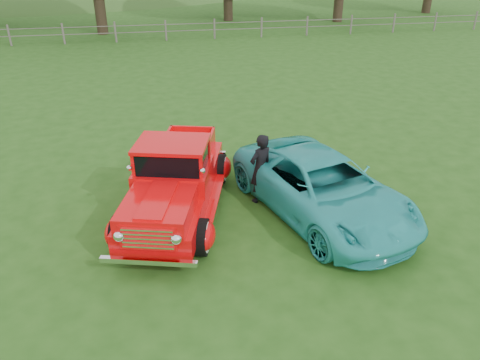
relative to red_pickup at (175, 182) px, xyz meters
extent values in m
plane|color=#214C14|center=(0.66, -1.51, -0.80)|extent=(140.00, 140.00, 0.00)
ellipsoid|color=#315A21|center=(-17.34, 56.49, -5.75)|extent=(84.00, 60.00, 18.00)
ellipsoid|color=#315A21|center=(20.66, 60.49, -4.65)|extent=(72.00, 52.00, 14.00)
cube|color=#675D57|center=(0.66, 20.49, -0.25)|extent=(48.00, 0.04, 0.04)
cube|color=#675D57|center=(0.66, 20.49, 0.15)|extent=(48.00, 0.04, 0.04)
cylinder|color=black|center=(-1.20, -1.24, -0.42)|extent=(0.43, 0.80, 0.76)
cylinder|color=black|center=(0.40, -1.68, -0.42)|extent=(0.43, 0.80, 0.76)
cylinder|color=black|center=(-0.38, 1.75, -0.42)|extent=(0.43, 0.80, 0.76)
cylinder|color=black|center=(1.22, 1.31, -0.42)|extent=(0.43, 0.80, 0.76)
cube|color=red|center=(0.01, 0.04, -0.22)|extent=(2.73, 4.86, 0.44)
ellipsoid|color=red|center=(-1.27, -1.22, -0.38)|extent=(0.60, 0.83, 0.54)
ellipsoid|color=red|center=(0.47, -1.70, -0.38)|extent=(0.60, 0.83, 0.54)
ellipsoid|color=red|center=(-0.45, 1.77, -0.38)|extent=(0.60, 0.83, 0.54)
ellipsoid|color=red|center=(1.29, 1.29, -0.38)|extent=(0.60, 0.83, 0.54)
cube|color=red|center=(-0.40, -1.46, 0.17)|extent=(1.71, 1.90, 0.42)
cube|color=red|center=(-0.02, -0.06, 0.19)|extent=(1.90, 1.73, 0.44)
cube|color=black|center=(-0.02, -0.06, 0.66)|extent=(1.69, 1.46, 0.50)
cube|color=red|center=(-0.02, -0.06, 0.94)|extent=(1.79, 1.58, 0.08)
cube|color=red|center=(0.37, 1.34, 0.15)|extent=(1.65, 2.19, 0.45)
cube|color=white|center=(-0.62, -2.24, 0.05)|extent=(1.05, 0.38, 0.50)
cube|color=white|center=(-0.64, -2.34, -0.38)|extent=(1.77, 0.58, 0.10)
cube|color=white|center=(0.65, 2.37, -0.38)|extent=(1.68, 0.55, 0.10)
imported|color=#2DB5B2|center=(3.24, -0.67, -0.11)|extent=(3.66, 5.42, 1.38)
imported|color=black|center=(2.01, 0.18, 0.06)|extent=(0.74, 0.65, 1.70)
camera|label=1|loc=(-0.25, -9.37, 4.86)|focal=35.00mm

